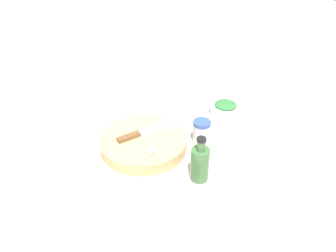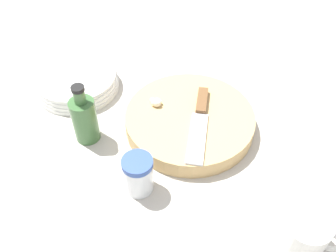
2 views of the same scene
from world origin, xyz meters
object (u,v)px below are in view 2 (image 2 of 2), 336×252
Objects in this scene: cutting_board at (190,121)px; plate_stack at (76,81)px; chef_knife at (200,119)px; oil_bottle at (84,118)px; coffee_mug at (304,233)px; garlic_cloves at (156,102)px; spice_jar at (138,174)px.

cutting_board is 1.36× the size of plate_stack.
chef_knife is 0.24m from oil_bottle.
coffee_mug is 0.48× the size of plate_stack.
oil_bottle is (-0.17, -0.02, 0.04)m from plate_stack.
garlic_cloves is at bearing 55.60° from cutting_board.
spice_jar reaches higher than coffee_mug.
spice_jar reaches higher than garlic_cloves.
coffee_mug is at bearing -123.51° from spice_jar.
chef_knife is 0.11m from garlic_cloves.
cutting_board is 0.19m from spice_jar.
oil_bottle reaches higher than coffee_mug.
cutting_board is 0.22m from oil_bottle.
oil_bottle reaches higher than plate_stack.
oil_bottle is at bearing 11.15° from chef_knife.
coffee_mug reaches higher than cutting_board.
garlic_cloves is at bearing -128.90° from plate_stack.
cutting_board is 1.33× the size of chef_knife.
coffee_mug is at bearing 129.89° from chef_knife.
spice_jar reaches higher than cutting_board.
spice_jar is 0.58× the size of oil_bottle.
oil_bottle is (0.15, 0.09, 0.01)m from spice_jar.
plate_stack is (0.19, 0.24, 0.00)m from cutting_board.
spice_jar is at bearing -161.31° from plate_stack.
chef_knife is 0.33m from plate_stack.
oil_bottle is (0.01, 0.22, 0.04)m from cutting_board.
garlic_cloves is 0.42× the size of spice_jar.
coffee_mug is (-0.17, -0.25, -0.00)m from spice_jar.
plate_stack is at bearing 51.10° from garlic_cloves.
cutting_board is 3.43× the size of spice_jar.
plate_stack is 0.18m from oil_bottle.
cutting_board is 8.25× the size of garlic_cloves.
cutting_board is 0.30m from plate_stack.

